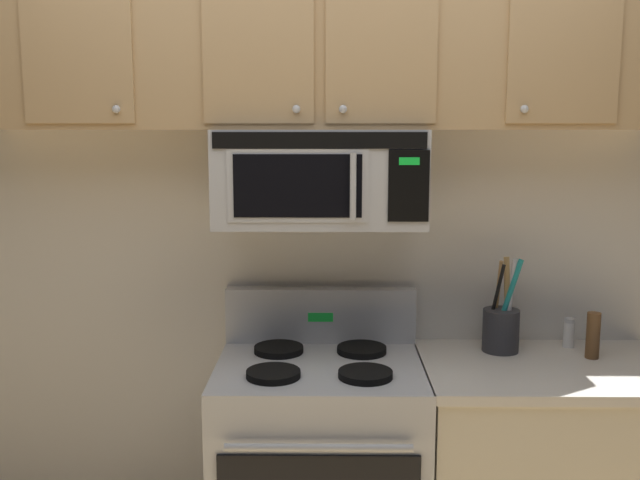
# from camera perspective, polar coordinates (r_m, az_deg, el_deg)

# --- Properties ---
(back_wall) EXTENTS (5.20, 0.10, 2.70)m
(back_wall) POSITION_cam_1_polar(r_m,az_deg,el_deg) (2.95, 0.07, 0.91)
(back_wall) COLOR silver
(back_wall) RESTS_ON ground_plane
(stove_range) EXTENTS (0.76, 0.69, 1.12)m
(stove_range) POSITION_cam_1_polar(r_m,az_deg,el_deg) (2.87, -0.02, -17.90)
(stove_range) COLOR #B7BABF
(stove_range) RESTS_ON ground_plane
(over_range_microwave) EXTENTS (0.76, 0.43, 0.35)m
(over_range_microwave) POSITION_cam_1_polar(r_m,az_deg,el_deg) (2.68, 0.01, 4.93)
(over_range_microwave) COLOR #B7BABF
(upper_cabinets) EXTENTS (2.50, 0.36, 0.55)m
(upper_cabinets) POSITION_cam_1_polar(r_m,az_deg,el_deg) (2.72, 0.02, 14.47)
(upper_cabinets) COLOR tan
(counter_segment) EXTENTS (0.93, 0.65, 0.90)m
(counter_segment) POSITION_cam_1_polar(r_m,az_deg,el_deg) (2.99, 17.10, -17.47)
(counter_segment) COLOR beige
(counter_segment) RESTS_ON ground_plane
(utensil_crock_charcoal) EXTENTS (0.15, 0.14, 0.37)m
(utensil_crock_charcoal) POSITION_cam_1_polar(r_m,az_deg,el_deg) (2.91, 14.06, -6.55)
(utensil_crock_charcoal) COLOR #2D2D33
(utensil_crock_charcoal) RESTS_ON counter_segment
(salt_shaker) EXTENTS (0.04, 0.04, 0.12)m
(salt_shaker) POSITION_cam_1_polar(r_m,az_deg,el_deg) (3.04, 18.94, -6.90)
(salt_shaker) COLOR white
(salt_shaker) RESTS_ON counter_segment
(pepper_mill) EXTENTS (0.05, 0.05, 0.17)m
(pepper_mill) POSITION_cam_1_polar(r_m,az_deg,el_deg) (2.92, 20.64, -7.03)
(pepper_mill) COLOR brown
(pepper_mill) RESTS_ON counter_segment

